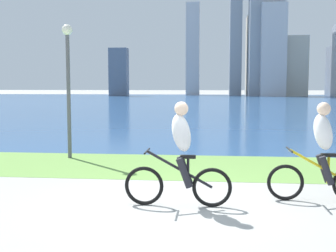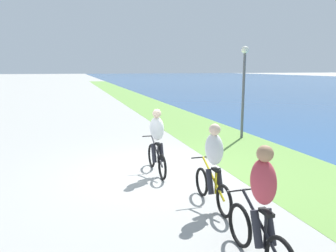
% 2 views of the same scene
% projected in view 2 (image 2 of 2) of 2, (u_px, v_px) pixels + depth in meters
% --- Properties ---
extents(ground_plane, '(300.00, 300.00, 0.00)m').
position_uv_depth(ground_plane, '(158.00, 172.00, 8.54)').
color(ground_plane, '#9E9E99').
extents(grass_strip_bayside, '(120.00, 3.17, 0.01)m').
position_uv_depth(grass_strip_bayside, '(269.00, 162.00, 9.48)').
color(grass_strip_bayside, '#6B9947').
rests_on(grass_strip_bayside, ground).
extents(cyclist_lead, '(1.71, 0.52, 1.67)m').
position_uv_depth(cyclist_lead, '(157.00, 142.00, 8.32)').
color(cyclist_lead, black).
rests_on(cyclist_lead, ground).
extents(cyclist_trailing, '(1.67, 0.52, 1.65)m').
position_uv_depth(cyclist_trailing, '(214.00, 166.00, 6.31)').
color(cyclist_trailing, black).
rests_on(cyclist_trailing, ground).
extents(cyclist_distant_rear, '(1.69, 0.52, 1.71)m').
position_uv_depth(cyclist_distant_rear, '(261.00, 208.00, 4.36)').
color(cyclist_distant_rear, black).
rests_on(cyclist_distant_rear, ground).
extents(lamppost_tall, '(0.28, 0.28, 3.48)m').
position_uv_depth(lamppost_tall, '(244.00, 78.00, 12.33)').
color(lamppost_tall, '#595960').
rests_on(lamppost_tall, ground).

